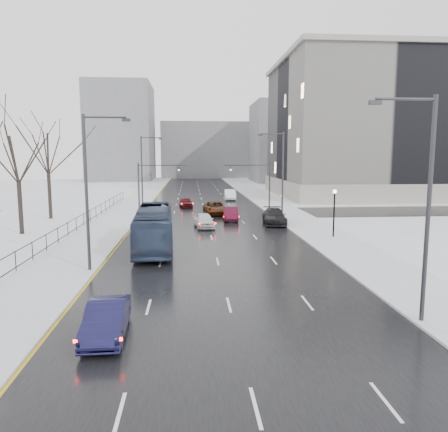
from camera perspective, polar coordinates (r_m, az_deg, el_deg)
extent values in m
cube|color=black|center=(68.41, -2.84, 1.70)|extent=(16.00, 150.00, 0.04)
cube|color=black|center=(56.50, -2.49, 0.37)|extent=(130.00, 10.00, 0.04)
cube|color=silver|center=(68.92, -11.60, 1.64)|extent=(5.00, 150.00, 0.16)
cube|color=silver|center=(69.49, 5.85, 1.81)|extent=(5.00, 150.00, 0.16)
cube|color=white|center=(70.74, -19.26, 1.50)|extent=(14.00, 150.00, 0.12)
cube|color=black|center=(40.04, -20.51, -1.27)|extent=(0.04, 70.00, 0.05)
cube|color=black|center=(40.20, -20.44, -2.68)|extent=(0.04, 70.00, 0.05)
cylinder|color=black|center=(40.13, -20.47, -2.12)|extent=(0.06, 0.06, 1.30)
cylinder|color=#2D2D33|center=(20.85, 25.12, 0.34)|extent=(0.20, 0.20, 10.00)
cylinder|color=#2D2D33|center=(20.22, 22.65, 13.92)|extent=(2.60, 0.12, 0.12)
cube|color=#2D2D33|center=(19.66, 19.15, 13.83)|extent=(0.50, 0.25, 0.18)
cylinder|color=#2D2D33|center=(49.13, 7.68, 5.00)|extent=(0.20, 0.20, 10.00)
cylinder|color=#2D2D33|center=(48.86, 6.26, 10.64)|extent=(2.60, 0.12, 0.12)
cube|color=#2D2D33|center=(48.63, 4.73, 10.49)|extent=(0.50, 0.25, 0.18)
cylinder|color=#2D2D33|center=(28.84, -17.51, 2.64)|extent=(0.20, 0.20, 10.00)
cylinder|color=#2D2D33|center=(28.55, -15.32, 12.33)|extent=(2.60, 0.12, 0.12)
cube|color=#2D2D33|center=(28.33, -12.67, 12.15)|extent=(0.50, 0.25, 0.18)
cylinder|color=#2D2D33|center=(60.38, -10.68, 5.47)|extent=(0.20, 0.20, 10.00)
cylinder|color=#2D2D33|center=(60.25, -9.55, 10.06)|extent=(2.60, 0.12, 0.12)
cube|color=#2D2D33|center=(60.14, -8.30, 9.95)|extent=(0.50, 0.25, 0.18)
cylinder|color=black|center=(40.45, 14.17, 0.16)|extent=(0.14, 0.14, 4.00)
sphere|color=#FFE5B2|center=(40.23, 14.27, 3.12)|extent=(0.36, 0.36, 0.36)
cylinder|color=#2D2D33|center=(57.07, 5.96, 3.67)|extent=(0.20, 0.20, 6.50)
cylinder|color=#2D2D33|center=(56.46, 2.99, 6.66)|extent=(6.00, 0.12, 0.12)
imported|color=#2D2D33|center=(56.25, 0.85, 6.05)|extent=(0.15, 0.18, 0.90)
sphere|color=#19FF33|center=(56.10, 0.87, 6.04)|extent=(0.16, 0.16, 0.16)
cylinder|color=#2D2D33|center=(56.51, -11.07, 3.52)|extent=(0.20, 0.20, 6.50)
cylinder|color=#2D2D33|center=(56.10, -8.09, 6.58)|extent=(6.00, 0.12, 0.12)
imported|color=#2D2D33|center=(56.03, -5.92, 6.00)|extent=(0.15, 0.18, 0.90)
sphere|color=#19FF33|center=(55.88, -5.92, 5.99)|extent=(0.16, 0.16, 0.16)
cylinder|color=#2D2D33|center=(53.49, 7.55, 1.38)|extent=(0.06, 0.06, 2.50)
cylinder|color=white|center=(53.37, 7.57, 2.60)|extent=(0.60, 0.03, 0.60)
torus|color=#B20C0C|center=(53.37, 7.57, 2.60)|extent=(0.58, 0.06, 0.58)
cube|color=gray|center=(88.18, 20.65, 10.41)|extent=(40.00, 30.00, 24.00)
cube|color=gray|center=(89.67, 21.06, 18.33)|extent=(41.00, 31.00, 0.80)
cube|color=gray|center=(88.27, 20.31, 3.59)|extent=(40.60, 30.60, 3.00)
cube|color=slate|center=(126.60, 9.35, 9.47)|extent=(24.00, 20.00, 22.00)
cube|color=slate|center=(134.65, -13.25, 10.54)|extent=(18.00, 22.00, 28.00)
cube|color=slate|center=(148.10, -2.18, 8.56)|extent=(30.00, 18.00, 18.00)
imported|color=#131339|center=(19.10, -15.09, -12.89)|extent=(1.74, 4.56, 1.49)
imported|color=#27344D|center=(35.31, -9.13, -1.56)|extent=(3.42, 12.09, 3.33)
imported|color=silver|center=(45.15, -2.64, -0.55)|extent=(2.35, 4.67, 1.53)
imported|color=#490C20|center=(49.93, 0.87, 0.28)|extent=(1.87, 4.75, 1.54)
imported|color=#421F0B|center=(55.27, -1.13, 1.06)|extent=(3.15, 5.95, 1.60)
imported|color=black|center=(47.65, 6.59, -0.06)|extent=(2.87, 5.96, 1.67)
imported|color=#450B11|center=(62.84, -5.01, 1.79)|extent=(2.14, 4.31, 1.41)
imported|color=white|center=(73.16, 0.79, 2.80)|extent=(2.02, 5.26, 1.71)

